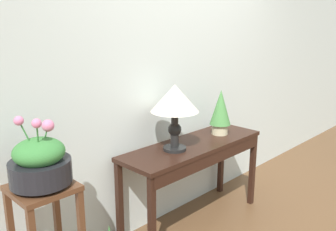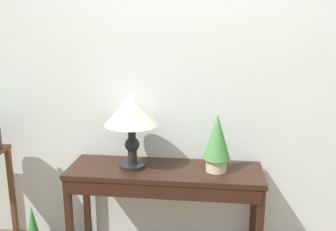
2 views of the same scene
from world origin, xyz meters
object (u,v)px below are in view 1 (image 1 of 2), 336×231
object	(u,v)px
potted_plant_on_console	(221,110)
console_table	(196,155)
planter_bowl_wide	(40,162)
table_lamp	(175,102)

from	to	relation	value
potted_plant_on_console	console_table	bearing A→B (deg)	-176.08
console_table	planter_bowl_wide	distance (m)	1.40
potted_plant_on_console	planter_bowl_wide	bearing A→B (deg)	-177.97
table_lamp	planter_bowl_wide	size ratio (longest dim) A/B	1.27
table_lamp	potted_plant_on_console	bearing A→B (deg)	-0.07
console_table	planter_bowl_wide	size ratio (longest dim) A/B	3.34
console_table	table_lamp	size ratio (longest dim) A/B	2.62
console_table	potted_plant_on_console	distance (m)	0.48
table_lamp	planter_bowl_wide	distance (m)	1.14
table_lamp	console_table	bearing A→B (deg)	-6.25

